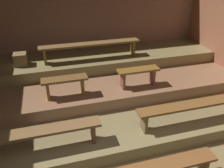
{
  "coord_description": "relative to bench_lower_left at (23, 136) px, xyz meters",
  "views": [
    {
      "loc": [
        -0.94,
        -1.42,
        2.88
      ],
      "look_at": [
        0.21,
        2.62,
        0.59
      ],
      "focal_mm": 37.06,
      "sensor_mm": 36.0,
      "label": 1
    }
  ],
  "objects": [
    {
      "name": "wooden_crate_upper",
      "position": [
        -0.11,
        2.27,
        0.33
      ],
      "size": [
        0.27,
        0.27,
        0.27
      ],
      "primitive_type": "cube",
      "color": "brown",
      "rests_on": "platform_upper"
    },
    {
      "name": "bench_lower_right",
      "position": [
        2.96,
        0.0,
        0.0
      ],
      "size": [
        2.32,
        0.25,
        0.39
      ],
      "color": "brown",
      "rests_on": "platform_lower"
    },
    {
      "name": "bench_lower_left",
      "position": [
        0.0,
        0.0,
        0.0
      ],
      "size": [
        2.32,
        0.25,
        0.39
      ],
      "color": "brown",
      "rests_on": "platform_lower"
    },
    {
      "name": "ground",
      "position": [
        1.48,
        0.8,
        -0.62
      ],
      "size": [
        7.01,
        5.27,
        0.08
      ],
      "primitive_type": "cube",
      "color": "olive"
    },
    {
      "name": "wall_back",
      "position": [
        1.48,
        3.06,
        0.81
      ],
      "size": [
        7.01,
        0.06,
        2.78
      ],
      "primitive_type": "cube",
      "color": "#8A604F",
      "rests_on": "ground"
    },
    {
      "name": "platform_middle",
      "position": [
        1.48,
        1.86,
        -0.2
      ],
      "size": [
        6.21,
        2.34,
        0.26
      ],
      "primitive_type": "cube",
      "color": "#8A6043",
      "rests_on": "platform_lower"
    },
    {
      "name": "platform_lower",
      "position": [
        1.48,
        1.32,
        -0.45
      ],
      "size": [
        6.21,
        3.41,
        0.26
      ],
      "primitive_type": "cube",
      "color": "olive",
      "rests_on": "ground"
    },
    {
      "name": "bench_upper_center",
      "position": [
        1.47,
        2.2,
        0.51
      ],
      "size": [
        2.34,
        0.25,
        0.39
      ],
      "color": "brown",
      "rests_on": "platform_upper"
    },
    {
      "name": "platform_upper",
      "position": [
        1.48,
        2.4,
        0.06
      ],
      "size": [
        6.21,
        1.25,
        0.26
      ],
      "primitive_type": "cube",
      "color": "olive",
      "rests_on": "platform_middle"
    },
    {
      "name": "bench_middle_right",
      "position": [
        2.23,
        1.09,
        0.22
      ],
      "size": [
        0.86,
        0.25,
        0.39
      ],
      "color": "brown",
      "rests_on": "platform_middle"
    },
    {
      "name": "bench_middle_left",
      "position": [
        0.74,
        1.09,
        0.22
      ],
      "size": [
        0.86,
        0.25,
        0.39
      ],
      "color": "brown",
      "rests_on": "platform_middle"
    }
  ]
}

